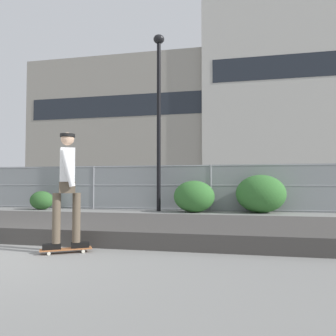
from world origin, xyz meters
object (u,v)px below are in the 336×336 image
Objects in this scene: skater at (67,181)px; parked_car_mid at (255,189)px; parked_car_near at (121,188)px; shrub_right at (261,194)px; shrub_left at (42,200)px; street_lamp at (159,101)px; skateboard at (66,249)px; shrub_center at (194,196)px.

parked_car_mid is at bearing 73.52° from skater.
parked_car_near is at bearing 105.81° from skater.
shrub_right is (6.68, -3.20, -0.13)m from parked_car_near.
shrub_left is at bearing -177.81° from shrub_right.
street_lamp is 3.86× the size of shrub_right.
shrub_right reaches higher than skateboard.
skateboard is 0.79× the size of shrub_left.
street_lamp is (-0.42, 7.99, 4.33)m from skateboard.
street_lamp is at bearing 92.99° from skater.
parked_car_mid is (6.62, 0.32, 0.00)m from parked_car_near.
skater is 0.26× the size of street_lamp.
skater reaches higher than parked_car_mid.
skater is 1.02× the size of shrub_right.
parked_car_mid is 9.64m from shrub_left.
skateboard is 11.73m from parked_car_near.
shrub_center reaches higher than skateboard.
shrub_center is (4.21, -3.50, -0.24)m from parked_car_near.
shrub_left is 0.64× the size of shrub_center.
street_lamp is 5.57m from parked_car_near.
shrub_right is (8.88, 0.34, 0.32)m from shrub_left.
skater is 8.64m from street_lamp.
skater is at bearing -106.48° from parked_car_mid.
shrub_left is (-2.20, -3.54, -0.45)m from parked_car_near.
street_lamp is 5.37m from shrub_right.
street_lamp is (-0.42, 7.99, 3.24)m from skater.
skateboard is 8.81m from shrub_right.
shrub_center is 0.85× the size of shrub_right.
parked_car_near reaches higher than skateboard.
parked_car_mid is 2.86× the size of shrub_center.
shrub_center is at bearing 82.49° from skateboard.
shrub_center is (1.44, -0.23, -3.79)m from street_lamp.
skateboard is at bearing 180.00° from skater.
skater reaches higher than shrub_right.
shrub_center reaches higher than shrub_left.
parked_car_near is (-3.19, 11.27, -0.31)m from skater.
parked_car_mid is at bearing 2.81° from parked_car_near.
shrub_right is at bearing 1.00° from street_lamp.
parked_car_near reaches higher than shrub_center.
street_lamp is at bearing -49.71° from parked_car_near.
shrub_center is at bearing -173.18° from shrub_right.
skateboard is 0.42× the size of skater.
skater reaches higher than parked_car_near.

